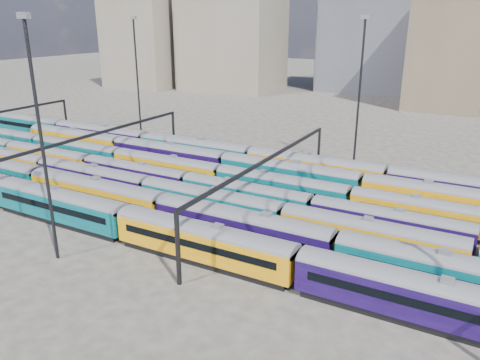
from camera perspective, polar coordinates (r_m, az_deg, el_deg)
The scene contains 13 objects.
ground at distance 67.89m, azimuth -4.38°, elevation -2.63°, with size 500.00×500.00×0.00m, color #3D3934.
rake_0 at distance 45.99m, azimuth 7.10°, elevation -9.94°, with size 130.26×3.18×5.36m.
rake_1 at distance 59.15m, azimuth -9.47°, elevation -3.18°, with size 133.67×3.26×5.50m.
rake_2 at distance 66.71m, azimuth -11.25°, elevation -0.89°, with size 124.00×3.02×5.09m.
rake_3 at distance 74.39m, azimuth -12.65°, elevation 0.94°, with size 134.84×2.82×4.73m.
rake_4 at distance 71.15m, azimuth -2.48°, elevation 0.67°, with size 120.95×2.95×4.96m.
rake_5 at distance 71.35m, azimuth 5.93°, elevation 0.90°, with size 112.20×3.28×5.54m.
rake_6 at distance 79.38m, azimuth 1.24°, elevation 2.90°, with size 136.24×3.32×5.61m.
gantry_1 at distance 78.15m, azimuth -16.96°, elevation 4.72°, with size 0.35×40.35×8.03m.
gantry_2 at distance 61.00m, azimuth 3.38°, elevation 1.64°, with size 0.35×40.35×8.03m.
mast_1 at distance 99.48m, azimuth -12.42°, elevation 12.23°, with size 1.40×0.50×25.60m.
mast_2 at distance 51.43m, azimuth -23.14°, elevation 5.13°, with size 1.40×0.50×25.60m.
mast_3 at distance 79.96m, azimuth 14.37°, elevation 10.52°, with size 1.40×0.50×25.60m.
Camera 1 is at (34.78, -52.70, 24.94)m, focal length 35.00 mm.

